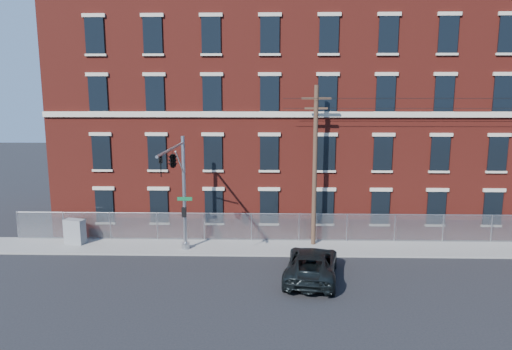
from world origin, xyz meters
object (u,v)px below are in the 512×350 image
Objects in this scene: traffic_signal_mast at (176,171)px; pickup_truck at (312,264)px; utility_cabinet at (75,231)px; utility_pole_near at (315,163)px.

traffic_signal_mast is 8.90m from pickup_truck.
traffic_signal_mast is at bearing -9.29° from utility_cabinet.
traffic_signal_mast is 9.10m from utility_cabinet.
traffic_signal_mast is 0.70× the size of utility_pole_near.
traffic_signal_mast reaches higher than utility_cabinet.
pickup_truck is 3.52× the size of utility_cabinet.
pickup_truck is at bearing -4.68° from utility_cabinet.
utility_pole_near is 1.80× the size of pickup_truck.
utility_pole_near reaches higher than traffic_signal_mast.
pickup_truck is at bearing -14.15° from traffic_signal_mast.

